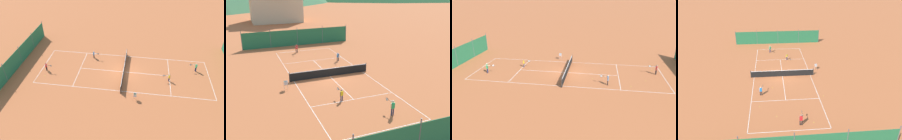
% 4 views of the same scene
% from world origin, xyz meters
% --- Properties ---
extents(ground_plane, '(600.00, 600.00, 0.00)m').
position_xyz_m(ground_plane, '(0.00, 0.00, 0.00)').
color(ground_plane, '#B25B33').
extents(court_line_markings, '(8.25, 23.85, 0.01)m').
position_xyz_m(court_line_markings, '(0.00, 0.00, 0.00)').
color(court_line_markings, white).
rests_on(court_line_markings, ground).
extents(tennis_net, '(9.18, 0.08, 1.06)m').
position_xyz_m(tennis_net, '(0.00, 0.00, 0.50)').
color(tennis_net, '#2D2D2D').
rests_on(tennis_net, ground).
extents(windscreen_fence_far, '(17.28, 0.08, 2.90)m').
position_xyz_m(windscreen_fence_far, '(-0.00, 15.50, 1.31)').
color(windscreen_fence_far, '#236B42').
rests_on(windscreen_fence_far, ground).
extents(player_near_service, '(0.44, 1.12, 1.32)m').
position_xyz_m(player_near_service, '(1.68, -10.14, 0.77)').
color(player_near_service, '#23284C').
rests_on(player_near_service, ground).
extents(player_far_baseline, '(0.37, 1.00, 1.12)m').
position_xyz_m(player_far_baseline, '(-1.14, -6.20, 0.66)').
color(player_far_baseline, '#23284C').
rests_on(player_far_baseline, ground).
extents(player_near_baseline, '(0.43, 1.05, 1.27)m').
position_xyz_m(player_near_baseline, '(-1.19, 11.07, 0.74)').
color(player_near_baseline, black).
rests_on(player_near_baseline, ground).
extents(player_far_service, '(0.46, 0.99, 1.19)m').
position_xyz_m(player_far_service, '(2.95, 4.96, 0.70)').
color(player_far_service, black).
rests_on(player_far_service, ground).
extents(tennis_ball_alley_right, '(0.07, 0.07, 0.07)m').
position_xyz_m(tennis_ball_alley_right, '(3.07, 7.57, 0.03)').
color(tennis_ball_alley_right, '#CCE033').
rests_on(tennis_ball_alley_right, ground).
extents(tennis_ball_by_net_left, '(0.07, 0.07, 0.07)m').
position_xyz_m(tennis_ball_by_net_left, '(1.52, 3.23, 0.03)').
color(tennis_ball_by_net_left, '#CCE033').
rests_on(tennis_ball_by_net_left, ground).
extents(tennis_ball_by_net_right, '(0.07, 0.07, 0.07)m').
position_xyz_m(tennis_ball_by_net_right, '(-2.55, 10.88, 0.03)').
color(tennis_ball_by_net_right, '#CCE033').
rests_on(tennis_ball_by_net_right, ground).
extents(tennis_ball_service_box, '(0.07, 0.07, 0.07)m').
position_xyz_m(tennis_ball_service_box, '(-4.69, 5.99, 0.03)').
color(tennis_ball_service_box, '#CCE033').
rests_on(tennis_ball_service_box, ground).
extents(tennis_ball_mid_court, '(0.07, 0.07, 0.07)m').
position_xyz_m(tennis_ball_mid_court, '(1.19, 9.49, 0.03)').
color(tennis_ball_mid_court, '#CCE033').
rests_on(tennis_ball_mid_court, ground).
extents(ball_hopper, '(0.36, 0.36, 0.89)m').
position_xyz_m(ball_hopper, '(-5.30, -1.89, 0.66)').
color(ball_hopper, '#B7B7BC').
rests_on(ball_hopper, ground).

